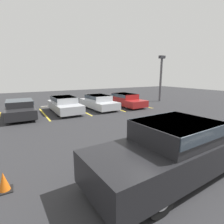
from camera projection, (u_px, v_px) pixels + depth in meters
The scene contains 13 objects.
ground_plane at pixel (178, 174), 5.39m from camera, with size 60.00×60.00×0.00m, color #2D2D30.
stall_stripe_b at pixel (44, 114), 13.49m from camera, with size 0.12×4.84×0.01m, color yellow.
stall_stripe_c at pixel (81, 110), 14.94m from camera, with size 0.12×4.84×0.01m, color yellow.
stall_stripe_d at pixel (111, 107), 16.40m from camera, with size 0.12×4.84×0.01m, color yellow.
stall_stripe_e at pixel (137, 104), 17.85m from camera, with size 0.12×4.84×0.01m, color yellow.
pickup_truck at pixel (182, 147), 5.33m from camera, with size 6.26×2.29×1.72m.
parked_sedan_a at pixel (20, 108), 12.42m from camera, with size 1.91×4.25×1.23m.
parked_sedan_b at pixel (64, 104), 14.05m from camera, with size 1.85×4.48×1.27m.
parked_sedan_c at pixel (99, 102), 15.42m from camera, with size 2.05×4.30×1.23m.
parked_sedan_d at pixel (125, 99), 16.79m from camera, with size 2.00×4.58×1.20m.
light_post at pixel (161, 75), 19.44m from camera, with size 0.70×0.36×5.01m.
traffic_cone at pixel (4, 182), 4.58m from camera, with size 0.38×0.38×0.54m.
wheel_stop_curb at pixel (50, 106), 16.33m from camera, with size 1.70×0.20×0.14m, color #B7B2A8.
Camera 1 is at (-4.19, -3.20, 3.03)m, focal length 28.00 mm.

